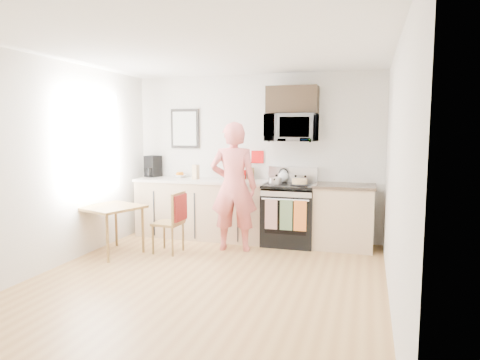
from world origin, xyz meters
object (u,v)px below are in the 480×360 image
(chair, at_px, (175,214))
(range, at_px, (289,216))
(cake, at_px, (300,182))
(dining_table, at_px, (111,212))
(person, at_px, (234,187))
(microwave, at_px, (292,128))

(chair, bearing_deg, range, 36.73)
(range, height_order, cake, range)
(dining_table, bearing_deg, person, 23.50)
(chair, height_order, cake, cake)
(microwave, bearing_deg, chair, -143.74)
(cake, bearing_deg, chair, -151.61)
(range, xyz_separation_m, dining_table, (-2.28, -1.22, 0.16))
(range, relative_size, person, 0.63)
(microwave, distance_m, dining_table, 2.88)
(microwave, distance_m, chair, 2.15)
(microwave, distance_m, person, 1.27)
(dining_table, relative_size, chair, 0.92)
(range, relative_size, microwave, 1.53)
(range, bearing_deg, dining_table, -151.82)
(person, bearing_deg, cake, -161.66)
(person, height_order, chair, person)
(chair, bearing_deg, dining_table, -158.82)
(range, distance_m, cake, 0.56)
(person, bearing_deg, dining_table, 14.37)
(microwave, height_order, chair, microwave)
(dining_table, xyz_separation_m, cake, (2.44, 1.14, 0.37))
(dining_table, height_order, chair, chair)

